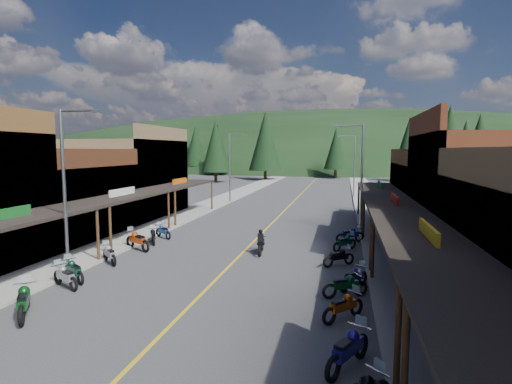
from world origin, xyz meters
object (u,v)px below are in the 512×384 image
Objects in this scene: bike_east_6 at (354,277)px; bike_west_6 at (109,253)px; bike_west_8 at (153,235)px; bike_west_3 at (24,300)px; bike_west_9 at (163,231)px; bike_east_7 at (339,256)px; shop_east_3 at (447,196)px; pine_8 at (174,151)px; streetlight_0 at (67,185)px; pine_7 at (196,146)px; pedestrian_east_b at (379,216)px; bike_east_3 at (348,348)px; bike_east_4 at (343,305)px; streetlight_3 at (353,163)px; pine_10 at (216,147)px; pine_0 at (141,148)px; bike_east_8 at (345,242)px; pedestrian_east_a at (421,287)px; pine_9 at (465,148)px; streetlight_1 at (231,164)px; pine_4 at (409,144)px; bike_west_5 at (74,269)px; bike_east_9 at (350,234)px; pine_5 at (479,141)px; bike_east_5 at (345,284)px; streetlight_2 at (360,173)px; pine_1 at (218,145)px; pine_11 at (449,142)px; bike_west_4 at (65,275)px; bike_west_7 at (137,239)px; pine_2 at (265,141)px; pine_3 at (336,148)px; rider_on_bike at (261,244)px; shop_east_2 at (492,197)px; shop_west_3 at (129,178)px.

bike_west_6 is at bearing -150.73° from bike_east_6.
bike_west_3 is at bearing -116.82° from bike_west_8.
bike_east_7 is (12.02, -4.23, 0.01)m from bike_west_9.
pine_8 is (-35.75, 28.70, 3.44)m from shop_east_3.
streetlight_0 is 0.64× the size of pine_7.
streetlight_0 is 4.68× the size of pedestrian_east_b.
bike_west_9 is at bearing 159.50° from bike_east_3.
bike_east_4 is 1.05× the size of bike_east_7.
streetlight_3 is 32.06m from pine_10.
pine_0 reaches higher than bike_east_8.
pedestrian_east_a is (48.71, -68.93, -5.46)m from pine_0.
pine_9 reaches higher than pine_8.
bike_east_8 is (12.91, -19.95, -3.90)m from streetlight_1.
pine_4 reaches higher than bike_west_5.
bike_west_9 is 1.07× the size of pedestrian_east_a.
pine_5 is at bearing 124.17° from bike_east_9.
streetlight_0 reaches higher than bike_east_5.
pine_8 is at bearing 157.17° from bike_east_6.
streetlight_0 is 3.86× the size of bike_east_9.
pedestrian_east_a reaches higher than bike_east_4.
streetlight_2 is at bearing 122.08° from bike_east_6.
pine_1 reaches higher than bike_west_9.
pedestrian_east_b is at bearing -111.98° from pine_11.
streetlight_1 is 4.02× the size of bike_west_6.
bike_west_7 is (-0.27, 6.84, 0.09)m from bike_west_4.
bike_east_8 is (15.95, -55.95, -7.43)m from pine_2.
pine_4 is at bearing 69.78° from streetlight_3.
pine_8 reaches higher than bike_east_9.
bike_east_4 is 1.01× the size of bike_east_6.
pine_10 reaches higher than bike_east_6.
pine_10 is 63.15m from pedestrian_east_a.
pine_8 is 46.52m from bike_west_6.
bike_west_7 is 13.60m from bike_east_9.
bike_east_5 is at bearing -94.07° from streetlight_2.
pine_3 is 56.71m from pedestrian_east_b.
pedestrian_east_b is (-0.12, 16.68, -0.02)m from pedestrian_east_a.
rider_on_bike is (7.50, 6.79, 0.02)m from bike_west_5.
bike_west_5 is 0.87× the size of bike_west_7.
bike_east_4 is (37.89, -84.20, -6.67)m from pine_7.
pine_9 is 5.43× the size of bike_west_6.
pine_5 reaches higher than bike_west_7.
pine_10 is at bearing 68.20° from pine_8.
pine_10 is at bearing 123.35° from shop_east_2.
bike_west_6 is at bearing -143.76° from shop_east_3.
shop_east_2 is 20.34m from bike_west_8.
pedestrian_east_a reaches higher than bike_east_3.
streetlight_0 and streetlight_3 have the same top height.
bike_west_5 is 3.05m from bike_west_6.
bike_east_9 is (20.07, -7.05, -2.93)m from shop_west_3.
shop_east_2 is 87.35m from pine_7.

